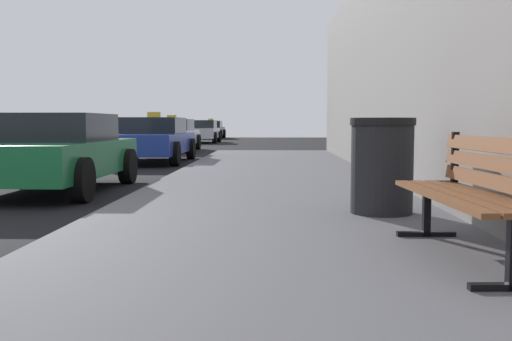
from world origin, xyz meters
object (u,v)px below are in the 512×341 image
Objects in this scene: car_green at (52,152)px; car_white at (171,135)px; bench at (475,187)px; trash_bin at (382,165)px; car_black at (210,129)px; car_silver at (201,131)px; car_blue at (153,139)px.

car_white is at bearing -88.07° from car_green.
car_green is at bearing 131.75° from bench.
trash_bin is 0.23× the size of car_white.
car_black reaches higher than car_green.
car_silver is at bearing 101.27° from trash_bin.
car_blue reaches higher than bench.
bench is 7.20m from car_green.
car_blue is (-4.85, 12.17, -0.02)m from bench.
trash_bin is at bearing 101.27° from car_silver.
trash_bin is 17.37m from car_white.
trash_bin is at bearing 114.39° from car_blue.
car_white is 1.00× the size of car_black.
trash_bin is at bearing 147.09° from car_green.
trash_bin is at bearing 99.14° from car_black.
car_green and car_silver have the same top height.
bench is 0.42× the size of car_black.
car_black is at bearing -87.51° from car_blue.
trash_bin is at bearing 107.48° from car_white.
car_green is at bearing 88.52° from car_blue.
trash_bin is 0.25× the size of car_silver.
car_silver is 0.91× the size of car_black.
car_blue is 16.24m from car_silver.
car_green is 0.90× the size of car_black.
car_blue and car_white have the same top height.
car_black reaches higher than bench.
car_green is 13.50m from car_white.
car_white reaches higher than trash_bin.
car_blue reaches higher than trash_bin.
car_blue and car_black have the same top height.
car_silver is at bearing -89.84° from car_white.
car_black is at bearing -88.37° from car_green.
car_blue reaches higher than car_silver.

